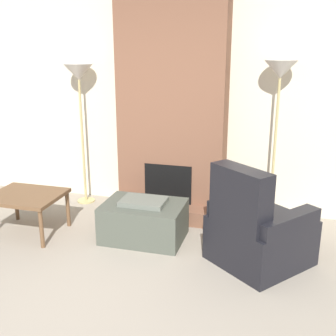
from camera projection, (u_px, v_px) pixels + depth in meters
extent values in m
plane|color=gray|center=(87.00, 331.00, 3.13)|extent=(24.00, 24.00, 0.00)
cube|color=beige|center=(177.00, 106.00, 5.25)|extent=(7.02, 0.06, 2.60)
cube|color=brown|center=(173.00, 108.00, 5.03)|extent=(1.29, 0.41, 2.60)
cube|color=brown|center=(165.00, 213.00, 5.07)|extent=(1.29, 0.27, 0.17)
cube|color=black|center=(168.00, 184.00, 5.10)|extent=(0.58, 0.02, 0.48)
cube|color=#474C42|center=(144.00, 221.00, 4.55)|extent=(0.86, 0.61, 0.41)
cube|color=#60665B|center=(144.00, 201.00, 4.49)|extent=(0.47, 0.33, 0.05)
cube|color=black|center=(260.00, 240.00, 4.07)|extent=(1.11, 1.11, 0.45)
cube|color=black|center=(239.00, 221.00, 3.82)|extent=(0.60, 0.54, 1.00)
cube|color=black|center=(286.00, 245.00, 3.81)|extent=(0.58, 0.67, 0.59)
cube|color=black|center=(238.00, 223.00, 4.29)|extent=(0.58, 0.67, 0.59)
cube|color=brown|center=(26.00, 196.00, 4.63)|extent=(0.77, 0.64, 0.04)
cylinder|color=brown|center=(41.00, 229.00, 4.35)|extent=(0.04, 0.04, 0.42)
cylinder|color=brown|center=(16.00, 203.00, 5.04)|extent=(0.04, 0.04, 0.42)
cylinder|color=brown|center=(68.00, 209.00, 4.87)|extent=(0.04, 0.04, 0.42)
cylinder|color=tan|center=(86.00, 200.00, 5.68)|extent=(0.23, 0.23, 0.02)
cylinder|color=tan|center=(83.00, 142.00, 5.45)|extent=(0.03, 0.03, 1.59)
cone|color=silver|center=(78.00, 72.00, 5.19)|extent=(0.37, 0.37, 0.20)
cylinder|color=tan|center=(269.00, 220.00, 5.06)|extent=(0.23, 0.23, 0.02)
cylinder|color=tan|center=(274.00, 152.00, 4.82)|extent=(0.03, 0.03, 1.66)
cone|color=silver|center=(281.00, 69.00, 4.55)|extent=(0.37, 0.37, 0.20)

